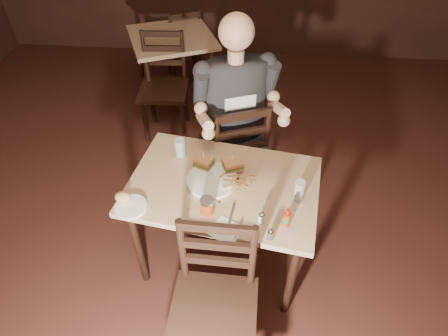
# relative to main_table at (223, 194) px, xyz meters

# --- Properties ---
(room_shell) EXTENTS (7.00, 7.00, 7.00)m
(room_shell) POSITION_rel_main_table_xyz_m (-0.21, -0.21, 0.72)
(room_shell) COLOR black
(room_shell) RESTS_ON ground
(main_table) EXTENTS (1.22, 0.91, 0.77)m
(main_table) POSITION_rel_main_table_xyz_m (0.00, 0.00, 0.00)
(main_table) COLOR tan
(main_table) RESTS_ON ground
(bg_table) EXTENTS (1.05, 1.05, 0.77)m
(bg_table) POSITION_rel_main_table_xyz_m (-0.69, 2.02, -0.00)
(bg_table) COLOR tan
(bg_table) RESTS_ON ground
(chair_far) EXTENTS (0.59, 0.62, 0.97)m
(chair_far) POSITION_rel_main_table_xyz_m (0.02, 0.65, -0.19)
(chair_far) COLOR black
(chair_far) RESTS_ON ground
(chair_near) EXTENTS (0.46, 0.50, 0.97)m
(chair_near) POSITION_rel_main_table_xyz_m (0.00, -0.67, -0.19)
(chair_near) COLOR black
(chair_near) RESTS_ON ground
(bg_chair_far) EXTENTS (0.54, 0.55, 0.85)m
(bg_chair_far) POSITION_rel_main_table_xyz_m (-0.69, 2.57, -0.25)
(bg_chair_far) COLOR black
(bg_chair_far) RESTS_ON ground
(bg_chair_near) EXTENTS (0.47, 0.51, 0.97)m
(bg_chair_near) POSITION_rel_main_table_xyz_m (-0.69, 1.47, -0.20)
(bg_chair_near) COLOR black
(bg_chair_near) RESTS_ON ground
(diner) EXTENTS (0.72, 0.65, 1.03)m
(diner) POSITION_rel_main_table_xyz_m (0.04, 0.60, 0.34)
(diner) COLOR #27282B
(diner) RESTS_ON chair_far
(dinner_plate) EXTENTS (0.34, 0.34, 0.02)m
(dinner_plate) POSITION_rel_main_table_xyz_m (-0.07, 0.01, 0.10)
(dinner_plate) COLOR white
(dinner_plate) RESTS_ON main_table
(sandwich_left) EXTENTS (0.13, 0.12, 0.09)m
(sandwich_left) POSITION_rel_main_table_xyz_m (-0.13, 0.13, 0.15)
(sandwich_left) COLOR tan
(sandwich_left) RESTS_ON dinner_plate
(sandwich_right) EXTENTS (0.14, 0.13, 0.10)m
(sandwich_right) POSITION_rel_main_table_xyz_m (0.05, 0.12, 0.16)
(sandwich_right) COLOR tan
(sandwich_right) RESTS_ON dinner_plate
(fries_pile) EXTENTS (0.28, 0.21, 0.04)m
(fries_pile) POSITION_rel_main_table_xyz_m (0.08, -0.00, 0.12)
(fries_pile) COLOR tan
(fries_pile) RESTS_ON dinner_plate
(ketchup_dollop) EXTENTS (0.04, 0.04, 0.01)m
(ketchup_dollop) POSITION_rel_main_table_xyz_m (0.09, 0.02, 0.11)
(ketchup_dollop) COLOR maroon
(ketchup_dollop) RESTS_ON dinner_plate
(glass_left) EXTENTS (0.08, 0.08, 0.12)m
(glass_left) POSITION_rel_main_table_xyz_m (-0.30, 0.24, 0.15)
(glass_left) COLOR silver
(glass_left) RESTS_ON main_table
(glass_right) EXTENTS (0.07, 0.07, 0.14)m
(glass_right) POSITION_rel_main_table_xyz_m (0.43, -0.09, 0.16)
(glass_right) COLOR silver
(glass_right) RESTS_ON main_table
(hot_sauce) EXTENTS (0.04, 0.04, 0.12)m
(hot_sauce) POSITION_rel_main_table_xyz_m (0.36, -0.28, 0.15)
(hot_sauce) COLOR maroon
(hot_sauce) RESTS_ON main_table
(salt_shaker) EXTENTS (0.04, 0.04, 0.06)m
(salt_shaker) POSITION_rel_main_table_xyz_m (0.23, -0.27, 0.12)
(salt_shaker) COLOR white
(salt_shaker) RESTS_ON main_table
(pepper_shaker) EXTENTS (0.04, 0.04, 0.06)m
(pepper_shaker) POSITION_rel_main_table_xyz_m (0.27, -0.38, 0.12)
(pepper_shaker) COLOR #38332D
(pepper_shaker) RESTS_ON main_table
(syrup_dispenser) EXTENTS (0.09, 0.09, 0.10)m
(syrup_dispenser) POSITION_rel_main_table_xyz_m (-0.07, -0.23, 0.14)
(syrup_dispenser) COLOR maroon
(syrup_dispenser) RESTS_ON main_table
(napkin) EXTENTS (0.21, 0.21, 0.00)m
(napkin) POSITION_rel_main_table_xyz_m (0.04, -0.35, 0.09)
(napkin) COLOR white
(napkin) RESTS_ON main_table
(knife) EXTENTS (0.04, 0.22, 0.01)m
(knife) POSITION_rel_main_table_xyz_m (0.06, -0.26, 0.09)
(knife) COLOR silver
(knife) RESTS_ON napkin
(fork) EXTENTS (0.05, 0.16, 0.01)m
(fork) POSITION_rel_main_table_xyz_m (0.10, -0.35, 0.09)
(fork) COLOR silver
(fork) RESTS_ON napkin
(side_plate) EXTENTS (0.20, 0.20, 0.01)m
(side_plate) POSITION_rel_main_table_xyz_m (-0.50, -0.23, 0.10)
(side_plate) COLOR white
(side_plate) RESTS_ON main_table
(bread_roll) EXTENTS (0.10, 0.09, 0.05)m
(bread_roll) POSITION_rel_main_table_xyz_m (-0.55, -0.19, 0.13)
(bread_roll) COLOR tan
(bread_roll) RESTS_ON side_plate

